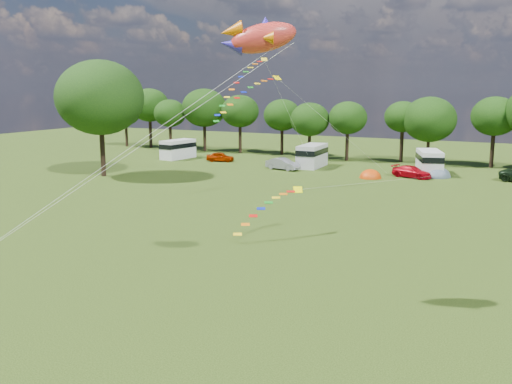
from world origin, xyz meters
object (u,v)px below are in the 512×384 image
at_px(campervan_c, 429,161).
at_px(tent_orange, 370,178).
at_px(big_tree, 100,98).
at_px(campervan_b, 312,155).
at_px(car_b, 283,164).
at_px(car_c, 412,172).
at_px(car_a, 220,157).
at_px(fish_kite, 257,38).
at_px(campervan_a, 178,149).
at_px(tent_greyblue, 437,177).

bearing_deg(campervan_c, tent_orange, 118.48).
relative_size(big_tree, campervan_b, 2.20).
distance_m(car_b, car_c, 15.73).
bearing_deg(campervan_c, car_c, 141.39).
distance_m(campervan_b, campervan_c, 14.60).
xyz_separation_m(big_tree, car_b, (16.57, 13.98, -8.29)).
relative_size(car_a, campervan_c, 0.62).
height_order(big_tree, fish_kite, fish_kite).
relative_size(car_a, campervan_b, 0.64).
bearing_deg(car_b, campervan_b, -20.59).
relative_size(car_b, campervan_c, 0.66).
distance_m(car_b, campervan_a, 18.30).
bearing_deg(tent_greyblue, campervan_b, 176.53).
bearing_deg(car_a, campervan_a, 75.15).
distance_m(car_a, tent_orange, 22.95).
bearing_deg(campervan_b, campervan_a, 88.69).
relative_size(campervan_a, fish_kite, 1.54).
bearing_deg(car_c, car_b, 111.71).
xyz_separation_m(big_tree, tent_greyblue, (34.77, 16.91, -9.00)).
bearing_deg(car_b, car_c, -75.59).
bearing_deg(campervan_b, campervan_c, -90.68).
bearing_deg(campervan_c, car_a, 73.88).
xyz_separation_m(car_c, campervan_b, (-13.32, 2.91, 0.89)).
relative_size(car_c, tent_greyblue, 1.30).
distance_m(big_tree, car_c, 36.54).
relative_size(tent_orange, tent_greyblue, 0.80).
xyz_separation_m(car_b, tent_orange, (11.54, -1.36, -0.71)).
height_order(car_b, campervan_b, campervan_b).
xyz_separation_m(big_tree, tent_orange, (28.11, 12.62, -9.00)).
bearing_deg(campervan_c, campervan_a, 73.28).
distance_m(big_tree, campervan_b, 27.10).
height_order(car_c, tent_orange, car_c).
bearing_deg(big_tree, tent_greyblue, 25.94).
bearing_deg(car_a, car_c, -109.29).
distance_m(big_tree, car_a, 19.94).
xyz_separation_m(campervan_c, fish_kite, (-0.12, -45.11, 11.01)).
bearing_deg(tent_orange, campervan_b, 150.15).
height_order(big_tree, campervan_b, big_tree).
bearing_deg(car_b, big_tree, 140.97).
distance_m(car_a, campervan_c, 27.95).
xyz_separation_m(car_b, car_c, (15.70, 0.98, -0.06)).
relative_size(car_c, campervan_c, 0.71).
distance_m(car_c, fish_kite, 43.27).
distance_m(car_a, tent_greyblue, 29.15).
bearing_deg(campervan_b, car_c, -105.40).
relative_size(campervan_c, tent_greyblue, 1.83).
bearing_deg(campervan_b, big_tree, 130.25).
bearing_deg(big_tree, fish_kite, -38.54).
xyz_separation_m(car_b, campervan_c, (16.97, 4.50, 0.80)).
bearing_deg(car_c, fish_kite, -160.29).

